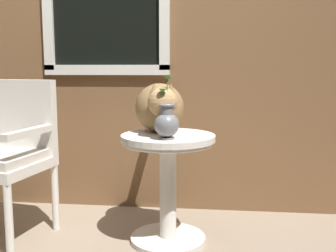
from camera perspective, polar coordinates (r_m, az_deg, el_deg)
back_wall at (r=2.90m, az=-4.01°, el=13.97°), size 4.00×0.07×2.60m
wicker_side_table at (r=2.34m, az=-0.00°, el=-6.28°), size 0.54×0.54×0.64m
wicker_chair at (r=2.61m, az=-22.05°, el=-2.96°), size 0.60×0.57×0.94m
cat at (r=2.37m, az=-1.14°, el=2.66°), size 0.34×0.62×0.30m
pewter_vase_with_ivy at (r=2.14m, az=-0.20°, el=0.62°), size 0.13×0.13×0.33m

